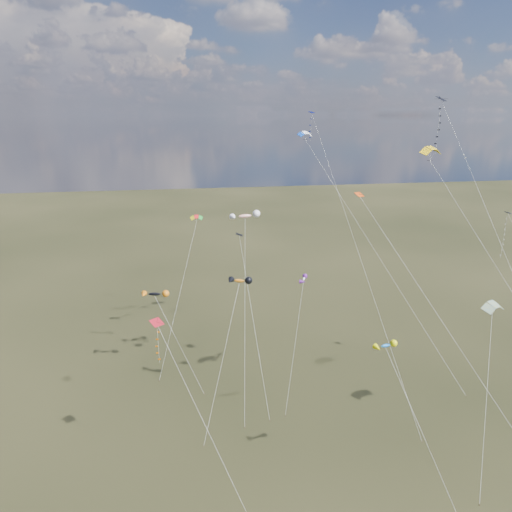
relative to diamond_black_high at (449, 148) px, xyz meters
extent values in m
plane|color=black|center=(-20.11, -10.64, -32.58)|extent=(400.00, 400.00, 0.00)
cube|color=black|center=(-0.55, 1.67, 5.08)|extent=(1.42, 1.41, 0.51)
cube|color=#080D50|center=(-9.83, 19.77, 3.79)|extent=(1.04, 1.03, 0.24)
cylinder|color=silver|center=(-6.49, 6.46, -14.39)|extent=(6.71, 26.65, 36.38)
cube|color=#332316|center=(-3.15, -6.85, -32.52)|extent=(0.10, 0.10, 0.12)
cube|color=black|center=(-21.57, 12.04, -11.91)|extent=(1.00, 1.05, 0.36)
cylinder|color=silver|center=(-20.62, 5.97, -22.24)|extent=(1.93, 12.16, 20.68)
cube|color=#332316|center=(-19.67, -0.10, -32.52)|extent=(0.10, 0.10, 0.12)
cube|color=#A71320|center=(-32.18, -3.60, -16.61)|extent=(1.55, 1.53, 0.46)
cylinder|color=silver|center=(-28.10, -9.43, -24.60)|extent=(8.20, 11.69, 15.98)
cube|color=#0D154B|center=(13.11, 5.56, -8.83)|extent=(0.80, 0.83, 0.28)
cube|color=#DF430C|center=(-9.27, 1.69, -5.16)|extent=(1.14, 1.10, 0.42)
cylinder|color=silver|center=(-1.84, -7.95, -18.87)|extent=(14.89, 19.31, 27.43)
cylinder|color=silver|center=(-1.24, 11.74, -15.86)|extent=(17.05, 22.61, 33.45)
cube|color=#332316|center=(7.27, 0.45, -32.52)|extent=(0.10, 0.10, 0.12)
cylinder|color=silver|center=(1.37, -10.27, -24.76)|extent=(7.32, 11.46, 15.64)
cube|color=#332316|center=(-2.28, -15.98, -32.52)|extent=(0.10, 0.10, 0.12)
cylinder|color=silver|center=(-30.04, 17.30, -22.13)|extent=(6.65, 12.21, 20.91)
cube|color=#332316|center=(-33.36, 11.21, -32.52)|extent=(0.10, 0.10, 0.12)
ellipsoid|color=black|center=(-33.40, 15.30, -20.96)|extent=(3.65, 1.53, 1.04)
cylinder|color=silver|center=(-30.33, 11.11, -26.77)|extent=(6.18, 8.41, 11.63)
cube|color=#332316|center=(-27.25, 6.92, -32.52)|extent=(0.10, 0.10, 0.12)
ellipsoid|color=orange|center=(-22.43, 6.05, -16.28)|extent=(2.84, 2.01, 1.15)
cylinder|color=silver|center=(-25.21, 1.39, -24.43)|extent=(5.58, 9.35, 16.31)
cube|color=#332316|center=(-27.99, -3.27, -32.52)|extent=(0.10, 0.10, 0.12)
ellipsoid|color=silver|center=(-13.36, 8.78, -17.54)|extent=(1.53, 2.19, 0.72)
cylinder|color=silver|center=(-15.48, 4.63, -25.06)|extent=(4.26, 8.32, 15.04)
cube|color=#332316|center=(-17.59, 0.49, -32.52)|extent=(0.10, 0.10, 0.12)
ellipsoid|color=red|center=(-20.63, 12.94, -9.60)|extent=(3.76, 1.83, 1.25)
cylinder|color=silver|center=(-21.77, 6.05, -21.09)|extent=(2.31, 13.82, 22.99)
cube|color=#332316|center=(-22.91, -0.85, -32.52)|extent=(0.10, 0.10, 0.12)
ellipsoid|color=blue|center=(-10.62, -10.34, -17.63)|extent=(2.14, 1.18, 0.80)
cylinder|color=silver|center=(-8.46, -16.17, -25.11)|extent=(4.34, 11.67, 14.96)
camera|label=1|loc=(-29.47, -46.63, 3.36)|focal=32.00mm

